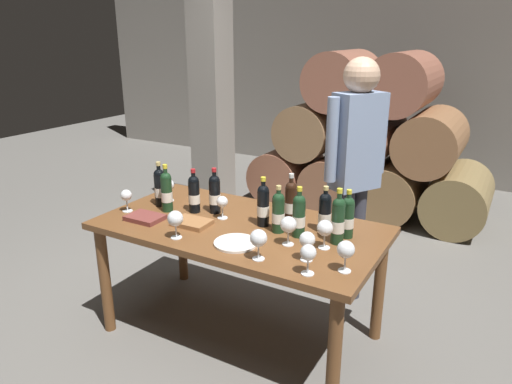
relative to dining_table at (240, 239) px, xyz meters
The scene contains 30 objects.
ground_plane 0.67m from the dining_table, ahead, with size 14.00×14.00×0.00m, color #66635E.
cellar_back_wall 4.26m from the dining_table, 90.00° to the left, with size 10.00×0.24×2.80m, color gray.
barrel_stack 2.60m from the dining_table, 90.00° to the left, with size 2.49×0.90×1.69m.
stone_pillar 2.16m from the dining_table, 129.09° to the left, with size 0.32×0.32×2.60m, color gray.
dining_table is the anchor object (origin of this frame).
wine_bottle_0 0.34m from the dining_table, 157.74° to the left, with size 0.07×0.07×0.30m.
wine_bottle_1 0.38m from the dining_table, 38.09° to the left, with size 0.07×0.07×0.31m.
wine_bottle_2 0.43m from the dining_table, ahead, with size 0.07×0.07×0.29m.
wine_bottle_3 0.64m from the dining_table, ahead, with size 0.07×0.07×0.31m.
wine_bottle_4 0.67m from the dining_table, behind, with size 0.07×0.07×0.30m.
wine_bottle_5 0.43m from the dining_table, behind, with size 0.07×0.07×0.29m.
wine_bottle_6 0.33m from the dining_table, ahead, with size 0.07×0.07×0.28m.
wine_bottle_7 0.55m from the dining_table, 18.57° to the left, with size 0.07×0.07×0.28m.
wine_bottle_8 0.26m from the dining_table, 27.80° to the left, with size 0.07×0.07×0.30m.
wine_bottle_9 0.67m from the dining_table, 13.88° to the left, with size 0.07×0.07×0.28m.
wine_bottle_10 0.58m from the dining_table, behind, with size 0.07×0.07×0.31m.
wine_glass_0 0.45m from the dining_table, 121.87° to the right, with size 0.09×0.09×0.16m.
wine_glass_1 0.62m from the dining_table, 22.63° to the right, with size 0.08×0.08×0.15m.
wine_glass_2 0.81m from the dining_table, 17.98° to the right, with size 0.09×0.09×0.16m.
wine_glass_3 0.25m from the dining_table, 165.18° to the left, with size 0.07×0.07×0.15m.
wine_glass_4 0.72m from the dining_table, 30.54° to the right, with size 0.08×0.08×0.15m.
wine_glass_5 0.69m from the dining_table, 168.95° to the left, with size 0.08×0.08×0.16m.
wine_glass_6 0.79m from the dining_table, 167.53° to the right, with size 0.07×0.07×0.15m.
wine_glass_7 0.51m from the dining_table, 46.34° to the right, with size 0.09×0.09×0.16m.
wine_glass_8 0.44m from the dining_table, 15.62° to the right, with size 0.09×0.09×0.16m.
wine_glass_9 0.60m from the dining_table, ahead, with size 0.09×0.09×0.16m.
tasting_notebook 0.31m from the dining_table, 150.90° to the right, with size 0.22×0.16×0.03m, color #936038.
leather_ledger 0.60m from the dining_table, 158.38° to the right, with size 0.22×0.16×0.03m, color brown.
serving_plate 0.29m from the dining_table, 62.69° to the right, with size 0.24×0.24×0.01m, color white.
sommelier_presenting 0.95m from the dining_table, 58.93° to the left, with size 0.32×0.44×1.72m.
Camera 1 is at (1.37, -2.21, 1.85)m, focal length 32.87 mm.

